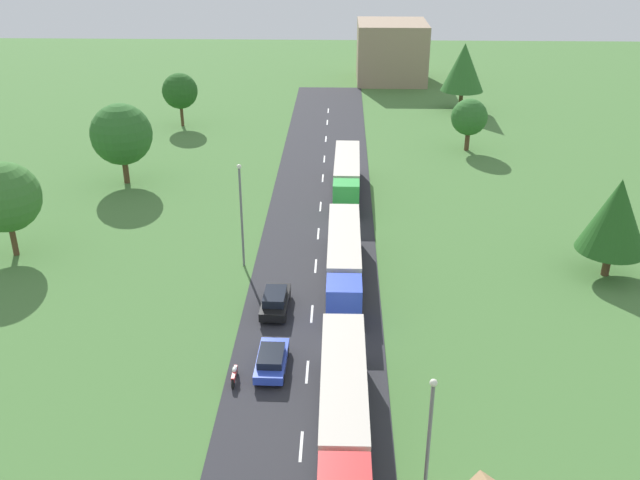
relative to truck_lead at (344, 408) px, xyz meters
The scene contains 17 objects.
road 13.63m from the truck_lead, 99.64° to the left, with size 10.00×140.00×0.06m, color #2B2B30.
lane_marking_centre 10.27m from the truck_lead, 102.96° to the left, with size 0.16×120.98×0.01m.
truck_lead is the anchor object (origin of this frame).
truck_second 18.18m from the truck_lead, 89.96° to the left, with size 2.50×15.05×3.40m.
truck_third 36.64m from the truck_lead, 89.56° to the left, with size 2.68×13.73×3.49m.
car_second 7.87m from the truck_lead, 125.42° to the left, with size 1.91×4.41×1.36m.
car_third 14.40m from the truck_lead, 109.97° to the left, with size 1.93×4.61×1.56m.
motorcycle_courier 8.48m from the truck_lead, 143.09° to the left, with size 0.28×1.94×0.91m.
lamppost_lead 6.25m from the truck_lead, 48.13° to the right, with size 0.36×0.36×7.37m.
lamppost_second 22.22m from the truck_lead, 111.52° to the left, with size 0.36×0.36×8.68m.
tree_oak 45.53m from the truck_lead, 120.31° to the left, with size 6.33×6.33×8.45m.
tree_birch 71.82m from the truck_lead, 76.60° to the left, with size 5.98×5.98×9.46m.
tree_maple 64.47m from the truck_lead, 109.48° to the left, with size 4.62×4.62×6.99m.
tree_pine 28.86m from the truck_lead, 43.80° to the left, with size 5.32×5.32×8.06m.
tree_elm 35.26m from the truck_lead, 141.37° to the left, with size 5.75×5.75×8.07m.
tree_ash 53.55m from the truck_lead, 74.06° to the left, with size 4.27×4.27×6.19m.
distant_building 89.36m from the truck_lead, 85.02° to the left, with size 11.23×12.52×9.51m, color #9E846B.
Camera 1 is at (1.95, -19.10, 26.40)m, focal length 39.68 mm.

